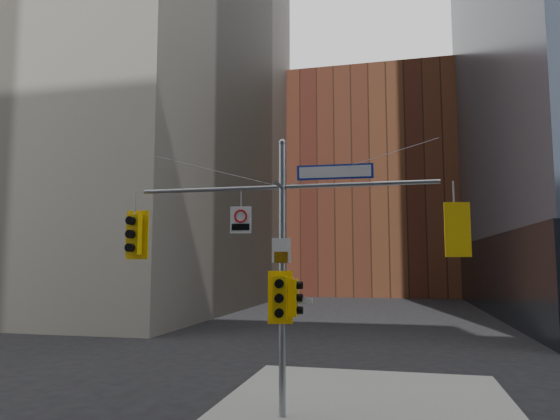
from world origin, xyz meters
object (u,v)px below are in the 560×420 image
at_px(signal_assembly, 282,247).
at_px(traffic_light_pole_side, 294,298).
at_px(traffic_light_pole_front, 280,298).
at_px(traffic_light_west_arm, 134,234).
at_px(regulatory_sign_arm, 241,219).
at_px(traffic_light_east_arm, 455,230).
at_px(street_sign_blade, 335,172).

xyz_separation_m(signal_assembly, traffic_light_pole_side, (0.32, 0.01, -1.30)).
xyz_separation_m(signal_assembly, traffic_light_pole_front, (-0.00, -0.27, -1.29)).
distance_m(traffic_light_west_arm, regulatory_sign_arm, 3.17).
relative_size(traffic_light_east_arm, traffic_light_pole_front, 0.98).
height_order(street_sign_blade, regulatory_sign_arm, street_sign_blade).
bearing_deg(traffic_light_pole_front, signal_assembly, 80.81).
bearing_deg(regulatory_sign_arm, signal_assembly, -3.80).
distance_m(traffic_light_east_arm, traffic_light_pole_front, 4.62).
xyz_separation_m(traffic_light_pole_side, traffic_light_pole_front, (-0.32, -0.27, 0.01)).
distance_m(signal_assembly, street_sign_blade, 2.39).
relative_size(street_sign_blade, regulatory_sign_arm, 2.73).
height_order(traffic_light_east_arm, regulatory_sign_arm, regulatory_sign_arm).
height_order(traffic_light_west_arm, traffic_light_pole_front, traffic_light_west_arm).
xyz_separation_m(traffic_light_east_arm, traffic_light_pole_front, (-4.30, -0.27, -1.67)).
relative_size(traffic_light_west_arm, traffic_light_east_arm, 1.06).
xyz_separation_m(signal_assembly, traffic_light_east_arm, (4.30, 0.00, 0.38)).
bearing_deg(traffic_light_east_arm, street_sign_blade, -13.73).
relative_size(traffic_light_west_arm, traffic_light_pole_front, 1.04).
bearing_deg(traffic_light_east_arm, traffic_light_pole_front, -10.11).
xyz_separation_m(street_sign_blade, regulatory_sign_arm, (-2.53, -0.02, -1.18)).
xyz_separation_m(traffic_light_west_arm, regulatory_sign_arm, (3.15, -0.03, 0.37)).
bearing_deg(signal_assembly, traffic_light_pole_side, 1.30).
relative_size(signal_assembly, traffic_light_west_arm, 5.75).
height_order(signal_assembly, traffic_light_pole_side, signal_assembly).
distance_m(traffic_light_pole_side, traffic_light_pole_front, 0.42).
height_order(traffic_light_pole_front, regulatory_sign_arm, regulatory_sign_arm).
height_order(signal_assembly, traffic_light_west_arm, signal_assembly).
relative_size(signal_assembly, traffic_light_pole_side, 8.43).
bearing_deg(traffic_light_west_arm, signal_assembly, -0.82).
bearing_deg(traffic_light_pole_front, street_sign_blade, 1.95).
distance_m(street_sign_blade, regulatory_sign_arm, 2.79).
xyz_separation_m(traffic_light_east_arm, traffic_light_pole_side, (-3.98, 0.01, -1.69)).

